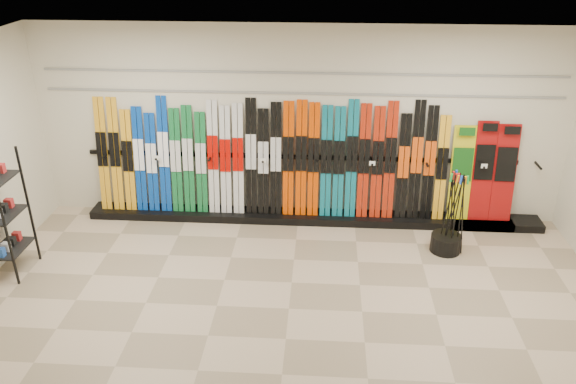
{
  "coord_description": "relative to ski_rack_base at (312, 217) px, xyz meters",
  "views": [
    {
      "loc": [
        0.35,
        -5.54,
        4.24
      ],
      "look_at": [
        -0.08,
        1.0,
        1.1
      ],
      "focal_mm": 35.0,
      "sensor_mm": 36.0,
      "label": 1
    }
  ],
  "objects": [
    {
      "name": "floor",
      "position": [
        -0.22,
        -2.28,
        -0.06
      ],
      "size": [
        8.0,
        8.0,
        0.0
      ],
      "primitive_type": "plane",
      "color": "gray",
      "rests_on": "ground"
    },
    {
      "name": "back_wall",
      "position": [
        -0.22,
        0.22,
        1.44
      ],
      "size": [
        8.0,
        0.0,
        8.0
      ],
      "primitive_type": "plane",
      "rotation": [
        1.57,
        0.0,
        0.0
      ],
      "color": "beige",
      "rests_on": "floor"
    },
    {
      "name": "ceiling",
      "position": [
        -0.22,
        -2.28,
        2.94
      ],
      "size": [
        8.0,
        8.0,
        0.0
      ],
      "primitive_type": "plane",
      "rotation": [
        3.14,
        0.0,
        0.0
      ],
      "color": "silver",
      "rests_on": "back_wall"
    },
    {
      "name": "ski_rack_base",
      "position": [
        0.0,
        0.0,
        0.0
      ],
      "size": [
        8.0,
        0.4,
        0.12
      ],
      "primitive_type": "cube",
      "color": "black",
      "rests_on": "floor"
    },
    {
      "name": "skis",
      "position": [
        -0.66,
        0.08,
        0.92
      ],
      "size": [
        5.38,
        0.28,
        1.82
      ],
      "color": "gold",
      "rests_on": "ski_rack_base"
    },
    {
      "name": "snowboards",
      "position": [
        2.55,
        0.07,
        0.8
      ],
      "size": [
        0.97,
        0.24,
        1.53
      ],
      "color": "gold",
      "rests_on": "ski_rack_base"
    },
    {
      "name": "accessory_rack",
      "position": [
        -3.97,
        -1.68,
        0.78
      ],
      "size": [
        0.4,
        0.6,
        1.69
      ],
      "primitive_type": "cube",
      "color": "black",
      "rests_on": "floor"
    },
    {
      "name": "pole_bin",
      "position": [
        1.92,
        -0.78,
        0.07
      ],
      "size": [
        0.43,
        0.43,
        0.25
      ],
      "primitive_type": "cylinder",
      "color": "black",
      "rests_on": "floor"
    },
    {
      "name": "ski_poles",
      "position": [
        1.98,
        -0.77,
        0.55
      ],
      "size": [
        0.31,
        0.31,
        1.18
      ],
      "color": "black",
      "rests_on": "pole_bin"
    },
    {
      "name": "slatwall_rail_0",
      "position": [
        -0.22,
        0.2,
        1.94
      ],
      "size": [
        7.6,
        0.02,
        0.03
      ],
      "primitive_type": "cube",
      "color": "gray",
      "rests_on": "back_wall"
    },
    {
      "name": "slatwall_rail_1",
      "position": [
        -0.22,
        0.2,
        2.24
      ],
      "size": [
        7.6,
        0.02,
        0.03
      ],
      "primitive_type": "cube",
      "color": "gray",
      "rests_on": "back_wall"
    }
  ]
}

